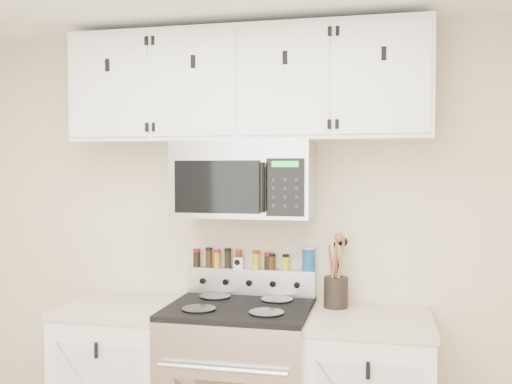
# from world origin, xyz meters

# --- Properties ---
(back_wall) EXTENTS (3.50, 0.01, 2.50)m
(back_wall) POSITION_xyz_m (0.00, 1.75, 1.25)
(back_wall) COLOR #C4B593
(back_wall) RESTS_ON floor
(base_cabinet_left) EXTENTS (0.64, 0.62, 0.92)m
(base_cabinet_left) POSITION_xyz_m (-0.69, 1.45, 0.46)
(base_cabinet_left) COLOR white
(base_cabinet_left) RESTS_ON floor
(microwave) EXTENTS (0.76, 0.44, 0.42)m
(microwave) POSITION_xyz_m (0.00, 1.55, 1.63)
(microwave) COLOR #9E9EA3
(microwave) RESTS_ON back_wall
(upper_cabinets) EXTENTS (2.00, 0.35, 0.62)m
(upper_cabinets) POSITION_xyz_m (-0.00, 1.58, 2.15)
(upper_cabinets) COLOR white
(upper_cabinets) RESTS_ON back_wall
(utensil_crock) EXTENTS (0.13, 0.13, 0.39)m
(utensil_crock) POSITION_xyz_m (0.50, 1.61, 1.02)
(utensil_crock) COLOR black
(utensil_crock) RESTS_ON base_cabinet_right
(kitchen_timer) EXTENTS (0.06, 0.06, 0.07)m
(kitchen_timer) POSITION_xyz_m (-0.08, 1.71, 1.13)
(kitchen_timer) COLOR white
(kitchen_timer) RESTS_ON range
(salt_canister) EXTENTS (0.07, 0.07, 0.14)m
(salt_canister) POSITION_xyz_m (0.34, 1.71, 1.17)
(salt_canister) COLOR #155394
(salt_canister) RESTS_ON range
(spice_jar_0) EXTENTS (0.04, 0.04, 0.11)m
(spice_jar_0) POSITION_xyz_m (-0.33, 1.71, 1.15)
(spice_jar_0) COLOR black
(spice_jar_0) RESTS_ON range
(spice_jar_1) EXTENTS (0.04, 0.04, 0.12)m
(spice_jar_1) POSITION_xyz_m (-0.26, 1.71, 1.16)
(spice_jar_1) COLOR #391F0D
(spice_jar_1) RESTS_ON range
(spice_jar_2) EXTENTS (0.04, 0.04, 0.10)m
(spice_jar_2) POSITION_xyz_m (-0.21, 1.71, 1.15)
(spice_jar_2) COLOR orange
(spice_jar_2) RESTS_ON range
(spice_jar_3) EXTENTS (0.04, 0.04, 0.11)m
(spice_jar_3) POSITION_xyz_m (-0.14, 1.71, 1.16)
(spice_jar_3) COLOR yellow
(spice_jar_3) RESTS_ON range
(spice_jar_4) EXTENTS (0.04, 0.04, 0.12)m
(spice_jar_4) POSITION_xyz_m (-0.14, 1.71, 1.16)
(spice_jar_4) COLOR black
(spice_jar_4) RESTS_ON range
(spice_jar_5) EXTENTS (0.04, 0.04, 0.11)m
(spice_jar_5) POSITION_xyz_m (-0.07, 1.71, 1.15)
(spice_jar_5) COLOR #432910
(spice_jar_5) RESTS_ON range
(spice_jar_6) EXTENTS (0.04, 0.04, 0.11)m
(spice_jar_6) POSITION_xyz_m (0.03, 1.71, 1.15)
(spice_jar_6) COLOR gold
(spice_jar_6) RESTS_ON range
(spice_jar_7) EXTENTS (0.04, 0.04, 0.10)m
(spice_jar_7) POSITION_xyz_m (0.10, 1.71, 1.15)
(spice_jar_7) COLOR black
(spice_jar_7) RESTS_ON range
(spice_jar_8) EXTENTS (0.05, 0.05, 0.09)m
(spice_jar_8) POSITION_xyz_m (0.12, 1.71, 1.15)
(spice_jar_8) COLOR #41250F
(spice_jar_8) RESTS_ON range
(spice_jar_9) EXTENTS (0.04, 0.04, 0.09)m
(spice_jar_9) POSITION_xyz_m (0.21, 1.71, 1.15)
(spice_jar_9) COLOR yellow
(spice_jar_9) RESTS_ON range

